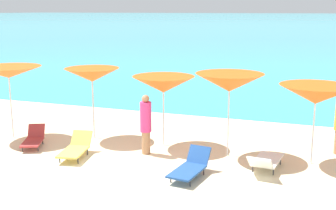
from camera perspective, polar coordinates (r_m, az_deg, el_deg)
ground_plane at (r=20.40m, az=5.58°, el=-0.04°), size 50.00×100.00×0.30m
ocean_water at (r=236.62m, az=19.17°, el=10.67°), size 650.00×440.00×0.02m
umbrella_0 at (r=15.20m, az=-20.00°, el=4.01°), size 2.15×2.15×2.39m
umbrella_1 at (r=14.47m, az=-9.83°, el=3.86°), size 1.85×1.85×2.34m
umbrella_2 at (r=13.49m, az=-0.59°, el=2.68°), size 2.04×2.04×2.20m
umbrella_3 at (r=12.59m, az=7.98°, el=2.90°), size 1.96×1.96×2.43m
umbrella_4 at (r=12.48m, az=18.64°, el=1.29°), size 2.01×2.01×2.21m
lounge_chair_0 at (r=13.07m, az=-11.89°, el=-5.45°), size 0.88×1.55×0.62m
lounge_chair_2 at (r=14.36m, az=-17.05°, el=-4.20°), size 1.01×1.39×0.59m
lounge_chair_3 at (r=11.35m, az=2.92°, el=-7.98°), size 0.79×1.58×0.64m
lounge_chair_4 at (r=12.02m, az=12.53°, el=-7.06°), size 0.78×1.73×0.60m
beachgoer_0 at (r=12.89m, az=-2.90°, el=-2.33°), size 0.33×0.33×1.78m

